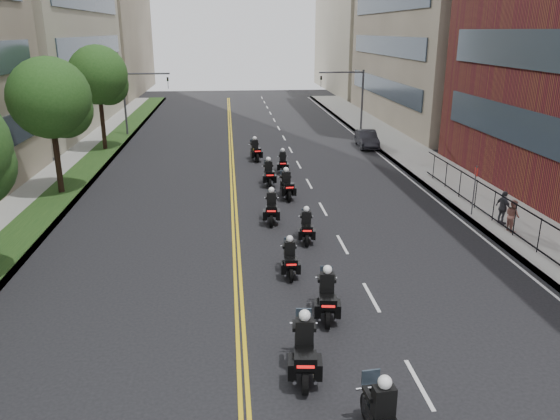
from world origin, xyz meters
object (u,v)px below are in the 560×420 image
Objects in this scene: motorcycle_5 at (306,227)px; motorcycle_9 at (283,163)px; motorcycle_3 at (327,297)px; motorcycle_6 at (271,208)px; motorcycle_4 at (290,259)px; pedestrian_c at (503,208)px; motorcycle_10 at (255,151)px; pedestrian_b at (513,215)px; parked_sedan at (367,139)px; motorcycle_7 at (286,186)px; motorcycle_2 at (304,350)px; motorcycle_8 at (269,174)px.

motorcycle_9 is (0.20, 12.40, 0.01)m from motorcycle_5.
motorcycle_6 is at bearing 104.07° from motorcycle_3.
pedestrian_c reaches higher than motorcycle_4.
motorcycle_10 is at bearing 100.74° from motorcycle_5.
motorcycle_4 is (-0.83, 3.35, -0.08)m from motorcycle_3.
pedestrian_b reaches higher than motorcycle_9.
parked_sedan is 2.52× the size of pedestrian_c.
pedestrian_b is (9.52, -0.03, 0.26)m from motorcycle_5.
pedestrian_c is (9.34, -11.49, 0.33)m from motorcycle_9.
motorcycle_7 is 1.47× the size of pedestrian_c.
pedestrian_b is at bearing -38.64° from motorcycle_7.
motorcycle_2 is at bearing -89.72° from motorcycle_9.
motorcycle_3 is 1.13× the size of motorcycle_4.
motorcycle_7 reaches higher than motorcycle_4.
motorcycle_10 is at bearing 93.07° from motorcycle_7.
motorcycle_4 is 0.88× the size of motorcycle_7.
motorcycle_2 is 14.74m from pedestrian_b.
motorcycle_4 is at bearing -96.79° from motorcycle_10.
motorcycle_7 is 0.58× the size of parked_sedan.
motorcycle_2 is 22.33m from motorcycle_9.
motorcycle_10 is at bearing 96.14° from motorcycle_2.
pedestrian_b reaches higher than motorcycle_4.
motorcycle_6 is 1.00× the size of motorcycle_10.
motorcycle_7 is 9.57m from motorcycle_10.
motorcycle_6 reaches higher than motorcycle_5.
pedestrian_b is (9.70, -6.60, 0.20)m from motorcycle_7.
motorcycle_6 is 13.38m from motorcycle_10.
motorcycle_4 is 1.42× the size of pedestrian_b.
motorcycle_3 is 13.35m from motorcycle_7.
motorcycle_5 is (1.46, 9.87, -0.12)m from motorcycle_2.
pedestrian_b is 0.91× the size of pedestrian_c.
motorcycle_4 is 1.30× the size of pedestrian_c.
motorcycle_5 is 0.92× the size of motorcycle_6.
pedestrian_c is (10.50, -8.44, 0.28)m from motorcycle_8.
motorcycle_3 is (1.17, 3.09, -0.05)m from motorcycle_2.
motorcycle_9 reaches higher than motorcycle_5.
motorcycle_7 is at bearing 78.38° from motorcycle_6.
motorcycle_7 is at bearing 97.24° from motorcycle_5.
motorcycle_3 is at bearing -94.83° from motorcycle_10.
motorcycle_9 is at bearing 85.94° from motorcycle_6.
pedestrian_b reaches higher than motorcycle_5.
pedestrian_b is (10.94, -16.09, 0.20)m from motorcycle_10.
motorcycle_7 reaches higher than motorcycle_5.
motorcycle_8 is at bearing 44.62° from pedestrian_b.
motorcycle_9 is 14.81m from pedestrian_c.
motorcycle_5 is 9.52m from pedestrian_b.
motorcycle_3 is 16.13m from motorcycle_8.
motorcycle_2 reaches higher than motorcycle_5.
pedestrian_c reaches higher than motorcycle_5.
pedestrian_c is at bearing -46.36° from motorcycle_9.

